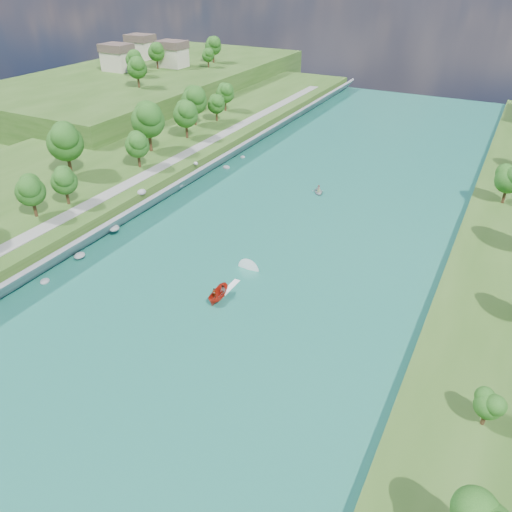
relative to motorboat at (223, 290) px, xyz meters
The scene contains 11 objects.
ground 4.16m from the motorboat, 97.02° to the right, with size 260.00×260.00×0.00m, color #2D5119.
river_water 15.99m from the motorboat, 91.79° to the left, with size 55.00×240.00×0.10m, color #1B6959.
berm_west 52.97m from the motorboat, 162.46° to the left, with size 45.00×240.00×3.50m, color #2D5119.
ridge_west 123.19m from the motorboat, 132.38° to the left, with size 60.00×120.00×9.00m, color #2D5119.
riprap_bank 30.26m from the motorboat, 150.53° to the left, with size 4.97×236.00×4.61m.
riverside_path 36.75m from the motorboat, 154.19° to the left, with size 3.00×200.00×0.10m, color gray.
ridge_houses 131.58m from the motorboat, 132.90° to the left, with size 29.50×29.50×8.40m.
trees_west 43.03m from the motorboat, behind, with size 16.34×147.30×13.46m.
trees_ridge 116.97m from the motorboat, 129.40° to the left, with size 19.19×50.35×10.43m.
motorboat is the anchor object (origin of this frame).
raft 39.74m from the motorboat, 91.64° to the left, with size 3.64×4.03×1.73m.
Camera 1 is at (31.78, -45.38, 41.48)m, focal length 35.00 mm.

